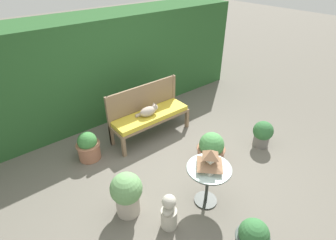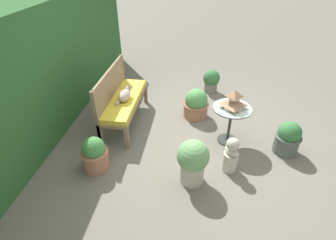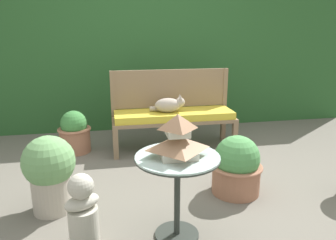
{
  "view_description": "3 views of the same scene",
  "coord_description": "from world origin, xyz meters",
  "px_view_note": "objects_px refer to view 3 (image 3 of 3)",
  "views": [
    {
      "loc": [
        -2.17,
        -2.23,
        2.98
      ],
      "look_at": [
        0.13,
        0.61,
        0.64
      ],
      "focal_mm": 28.0,
      "sensor_mm": 36.0,
      "label": 1
    },
    {
      "loc": [
        -3.63,
        -0.08,
        2.67
      ],
      "look_at": [
        -0.22,
        0.36,
        0.35
      ],
      "focal_mm": 28.0,
      "sensor_mm": 36.0,
      "label": 2
    },
    {
      "loc": [
        -0.61,
        -2.65,
        1.47
      ],
      "look_at": [
        -0.06,
        0.3,
        0.63
      ],
      "focal_mm": 35.0,
      "sensor_mm": 36.0,
      "label": 3
    }
  ],
  "objects_px": {
    "patio_table": "(177,174)",
    "pagoda_birdhouse": "(178,139)",
    "garden_bust": "(83,213)",
    "garden_bench": "(174,117)",
    "cat": "(169,105)",
    "potted_plant_bench_right": "(237,167)",
    "potted_plant_table_near": "(50,171)",
    "potted_plant_bench_left": "(75,133)"
  },
  "relations": [
    {
      "from": "garden_bench",
      "to": "potted_plant_bench_left",
      "type": "bearing_deg",
      "value": 174.36
    },
    {
      "from": "potted_plant_bench_left",
      "to": "potted_plant_bench_right",
      "type": "distance_m",
      "value": 2.05
    },
    {
      "from": "potted_plant_bench_left",
      "to": "potted_plant_bench_right",
      "type": "bearing_deg",
      "value": -41.02
    },
    {
      "from": "cat",
      "to": "potted_plant_bench_left",
      "type": "bearing_deg",
      "value": 175.08
    },
    {
      "from": "garden_bench",
      "to": "patio_table",
      "type": "height_order",
      "value": "patio_table"
    },
    {
      "from": "cat",
      "to": "patio_table",
      "type": "relative_size",
      "value": 0.67
    },
    {
      "from": "garden_bench",
      "to": "garden_bust",
      "type": "xyz_separation_m",
      "value": [
        -1.0,
        -1.76,
        -0.15
      ]
    },
    {
      "from": "patio_table",
      "to": "garden_bust",
      "type": "relative_size",
      "value": 1.16
    },
    {
      "from": "patio_table",
      "to": "potted_plant_bench_left",
      "type": "height_order",
      "value": "patio_table"
    },
    {
      "from": "garden_bench",
      "to": "garden_bust",
      "type": "height_order",
      "value": "garden_bust"
    },
    {
      "from": "garden_bench",
      "to": "potted_plant_table_near",
      "type": "height_order",
      "value": "potted_plant_table_near"
    },
    {
      "from": "cat",
      "to": "pagoda_birdhouse",
      "type": "bearing_deg",
      "value": -96.19
    },
    {
      "from": "potted_plant_bench_left",
      "to": "potted_plant_table_near",
      "type": "height_order",
      "value": "potted_plant_table_near"
    },
    {
      "from": "potted_plant_bench_right",
      "to": "cat",
      "type": "bearing_deg",
      "value": 108.65
    },
    {
      "from": "garden_bust",
      "to": "patio_table",
      "type": "bearing_deg",
      "value": -32.53
    },
    {
      "from": "garden_bust",
      "to": "potted_plant_table_near",
      "type": "bearing_deg",
      "value": 87.96
    },
    {
      "from": "garden_bench",
      "to": "pagoda_birdhouse",
      "type": "height_order",
      "value": "pagoda_birdhouse"
    },
    {
      "from": "pagoda_birdhouse",
      "to": "garden_bust",
      "type": "height_order",
      "value": "pagoda_birdhouse"
    },
    {
      "from": "patio_table",
      "to": "garden_bust",
      "type": "distance_m",
      "value": 0.7
    },
    {
      "from": "garden_bench",
      "to": "cat",
      "type": "height_order",
      "value": "cat"
    },
    {
      "from": "garden_bench",
      "to": "cat",
      "type": "relative_size",
      "value": 3.6
    },
    {
      "from": "pagoda_birdhouse",
      "to": "cat",
      "type": "bearing_deg",
      "value": 81.17
    },
    {
      "from": "patio_table",
      "to": "potted_plant_bench_right",
      "type": "distance_m",
      "value": 0.9
    },
    {
      "from": "potted_plant_bench_left",
      "to": "potted_plant_bench_right",
      "type": "height_order",
      "value": "potted_plant_bench_right"
    },
    {
      "from": "garden_bench",
      "to": "potted_plant_bench_left",
      "type": "relative_size",
      "value": 2.93
    },
    {
      "from": "potted_plant_bench_left",
      "to": "pagoda_birdhouse",
      "type": "bearing_deg",
      "value": -65.31
    },
    {
      "from": "garden_bust",
      "to": "potted_plant_table_near",
      "type": "xyz_separation_m",
      "value": [
        -0.29,
        0.52,
        0.1
      ]
    },
    {
      "from": "cat",
      "to": "patio_table",
      "type": "bearing_deg",
      "value": -96.19
    },
    {
      "from": "cat",
      "to": "potted_plant_bench_right",
      "type": "bearing_deg",
      "value": -68.71
    },
    {
      "from": "garden_bench",
      "to": "potted_plant_table_near",
      "type": "xyz_separation_m",
      "value": [
        -1.28,
        -1.25,
        -0.05
      ]
    },
    {
      "from": "cat",
      "to": "potted_plant_table_near",
      "type": "xyz_separation_m",
      "value": [
        -1.22,
        -1.21,
        -0.22
      ]
    },
    {
      "from": "potted_plant_bench_left",
      "to": "potted_plant_table_near",
      "type": "xyz_separation_m",
      "value": [
        -0.07,
        -1.36,
        0.11
      ]
    },
    {
      "from": "pagoda_birdhouse",
      "to": "potted_plant_bench_left",
      "type": "relative_size",
      "value": 0.63
    },
    {
      "from": "pagoda_birdhouse",
      "to": "potted_plant_bench_right",
      "type": "height_order",
      "value": "pagoda_birdhouse"
    },
    {
      "from": "garden_bench",
      "to": "patio_table",
      "type": "distance_m",
      "value": 1.81
    },
    {
      "from": "garden_bust",
      "to": "potted_plant_bench_right",
      "type": "relative_size",
      "value": 0.99
    },
    {
      "from": "cat",
      "to": "patio_table",
      "type": "xyz_separation_m",
      "value": [
        -0.27,
        -1.75,
        -0.09
      ]
    },
    {
      "from": "patio_table",
      "to": "potted_plant_table_near",
      "type": "height_order",
      "value": "potted_plant_table_near"
    },
    {
      "from": "patio_table",
      "to": "pagoda_birdhouse",
      "type": "distance_m",
      "value": 0.26
    },
    {
      "from": "pagoda_birdhouse",
      "to": "potted_plant_table_near",
      "type": "xyz_separation_m",
      "value": [
        -0.94,
        0.53,
        -0.4
      ]
    },
    {
      "from": "potted_plant_table_near",
      "to": "potted_plant_bench_right",
      "type": "relative_size",
      "value": 1.19
    },
    {
      "from": "patio_table",
      "to": "potted_plant_bench_right",
      "type": "bearing_deg",
      "value": 39.36
    }
  ]
}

